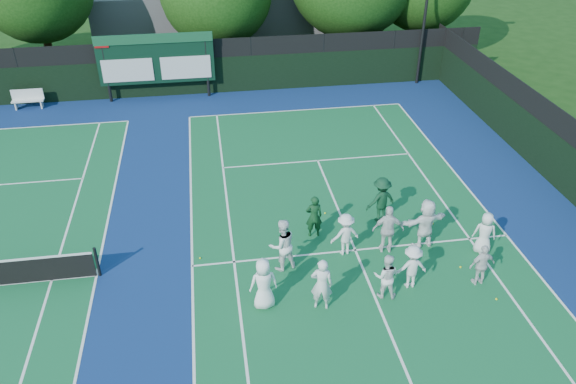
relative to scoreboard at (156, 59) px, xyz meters
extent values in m
plane|color=#16370F|center=(7.01, -15.59, -2.19)|extent=(120.00, 120.00, 0.00)
cube|color=navy|center=(1.01, -14.59, -2.19)|extent=(34.00, 32.00, 0.01)
cube|color=#135D32|center=(7.01, -14.59, -2.18)|extent=(10.97, 23.77, 0.00)
cube|color=white|center=(7.01, -2.70, -2.18)|extent=(10.97, 0.08, 0.00)
cube|color=white|center=(1.53, -14.59, -2.18)|extent=(0.08, 23.77, 0.00)
cube|color=white|center=(12.50, -14.59, -2.18)|extent=(0.08, 23.77, 0.00)
cube|color=white|center=(2.90, -14.59, -2.18)|extent=(0.08, 23.77, 0.00)
cube|color=white|center=(11.13, -14.59, -2.18)|extent=(0.08, 23.77, 0.00)
cube|color=white|center=(7.01, -8.19, -2.18)|extent=(8.23, 0.08, 0.00)
cube|color=white|center=(7.01, -14.59, -2.18)|extent=(0.08, 12.80, 0.00)
cube|color=white|center=(-6.99, -2.70, -2.18)|extent=(10.97, 0.08, 0.00)
cube|color=white|center=(-1.50, -14.59, -2.18)|extent=(0.08, 23.77, 0.00)
cube|color=white|center=(-2.87, -14.59, -2.18)|extent=(0.08, 23.77, 0.00)
cube|color=black|center=(1.01, 0.41, -1.19)|extent=(34.00, 0.08, 2.00)
cube|color=black|center=(1.01, 0.41, 0.31)|extent=(34.00, 0.05, 1.00)
cylinder|color=black|center=(-2.59, 0.01, -0.44)|extent=(0.16, 0.16, 3.50)
cylinder|color=black|center=(2.61, 0.01, -0.44)|extent=(0.16, 0.16, 3.50)
cube|color=black|center=(0.01, 0.01, 0.01)|extent=(6.00, 0.15, 2.60)
cube|color=#154B2C|center=(0.01, -0.09, 1.11)|extent=(6.00, 0.05, 0.50)
cube|color=silver|center=(-1.49, -0.09, -0.49)|extent=(2.60, 0.04, 1.20)
cube|color=silver|center=(1.51, -0.09, -0.49)|extent=(2.60, 0.04, 1.20)
cube|color=#A40D10|center=(-2.59, -0.09, 1.01)|extent=(0.70, 0.04, 0.50)
cube|color=#55555A|center=(5.01, 8.41, -0.19)|extent=(18.00, 6.00, 4.00)
cylinder|color=black|center=(-1.39, -14.59, -1.64)|extent=(0.10, 0.10, 1.10)
cube|color=silver|center=(-6.69, -0.29, -1.75)|extent=(1.59, 0.44, 0.06)
cube|color=silver|center=(-6.69, -0.13, -1.45)|extent=(1.58, 0.08, 0.53)
cube|color=silver|center=(-7.33, -0.29, -1.98)|extent=(0.07, 0.37, 0.42)
cube|color=silver|center=(-6.06, -0.29, -1.98)|extent=(0.07, 0.37, 0.42)
cylinder|color=black|center=(-6.18, 3.91, -0.68)|extent=(0.44, 0.44, 3.03)
cylinder|color=black|center=(3.47, 3.91, -1.03)|extent=(0.44, 0.44, 2.31)
sphere|color=#13370C|center=(4.07, 4.21, 1.88)|extent=(4.47, 4.47, 4.47)
cylinder|color=black|center=(11.35, 3.91, -0.88)|extent=(0.44, 0.44, 2.62)
cylinder|color=black|center=(15.76, 3.91, -0.87)|extent=(0.44, 0.44, 2.64)
sphere|color=yellow|center=(5.35, -16.55, -2.16)|extent=(0.07, 0.07, 0.07)
sphere|color=yellow|center=(10.18, -13.53, -2.16)|extent=(0.07, 0.07, 0.07)
sphere|color=yellow|center=(10.61, -17.61, -2.16)|extent=(0.07, 0.07, 0.07)
sphere|color=yellow|center=(1.79, -14.24, -2.16)|extent=(0.07, 0.07, 0.07)
sphere|color=yellow|center=(6.46, -12.26, -2.16)|extent=(0.07, 0.07, 0.07)
sphere|color=yellow|center=(10.16, -16.01, -2.16)|extent=(0.07, 0.07, 0.07)
imported|color=white|center=(3.64, -16.77, -1.33)|extent=(0.88, 0.62, 1.71)
imported|color=silver|center=(5.30, -17.08, -1.31)|extent=(0.73, 0.57, 1.76)
imported|color=white|center=(7.30, -16.89, -1.43)|extent=(0.86, 0.74, 1.52)
imported|color=silver|center=(8.22, -16.59, -1.44)|extent=(0.97, 0.56, 1.51)
imported|color=silver|center=(10.40, -16.80, -1.46)|extent=(0.89, 0.45, 1.45)
imported|color=white|center=(4.43, -15.10, -1.27)|extent=(1.05, 0.92, 1.84)
imported|color=silver|center=(6.61, -14.66, -1.42)|extent=(1.08, 0.74, 1.54)
imported|color=silver|center=(8.03, -14.77, -1.30)|extent=(1.09, 0.58, 1.78)
imported|color=white|center=(9.36, -14.68, -1.27)|extent=(1.77, 0.86, 1.84)
imported|color=white|center=(11.20, -15.29, -1.43)|extent=(0.87, 0.73, 1.53)
imported|color=#0F371A|center=(5.77, -13.51, -1.39)|extent=(0.59, 0.39, 1.61)
imported|color=#0E361F|center=(8.34, -12.96, -1.31)|extent=(1.27, 0.93, 1.76)
camera|label=1|loc=(2.42, -29.17, 9.56)|focal=35.00mm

